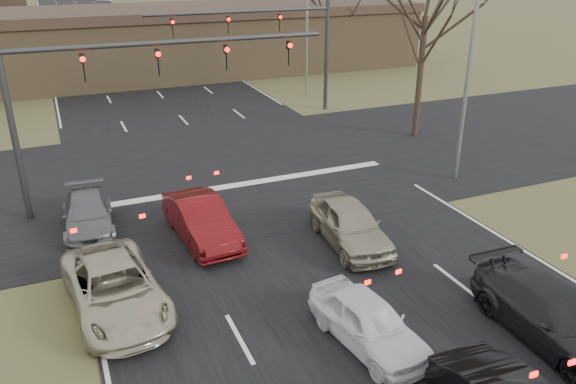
% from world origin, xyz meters
% --- Properties ---
extents(ground, '(360.00, 360.00, 0.00)m').
position_xyz_m(ground, '(0.00, 0.00, 0.00)').
color(ground, '#50542D').
rests_on(ground, ground).
extents(road_main, '(14.00, 300.00, 0.02)m').
position_xyz_m(road_main, '(0.00, 60.00, 0.01)').
color(road_main, black).
rests_on(road_main, ground).
extents(road_cross, '(200.00, 14.00, 0.02)m').
position_xyz_m(road_cross, '(0.00, 15.00, 0.01)').
color(road_cross, black).
rests_on(road_cross, ground).
extents(building, '(42.40, 10.40, 5.30)m').
position_xyz_m(building, '(2.00, 38.00, 2.67)').
color(building, brown).
rests_on(building, ground).
extents(mast_arm_near, '(12.12, 0.24, 8.00)m').
position_xyz_m(mast_arm_near, '(-5.23, 13.00, 5.07)').
color(mast_arm_near, '#383A3D').
rests_on(mast_arm_near, ground).
extents(mast_arm_far, '(11.12, 0.24, 8.00)m').
position_xyz_m(mast_arm_far, '(6.18, 23.00, 5.02)').
color(mast_arm_far, '#383A3D').
rests_on(mast_arm_far, ground).
extents(streetlight_right_near, '(2.34, 0.25, 10.00)m').
position_xyz_m(streetlight_right_near, '(8.82, 10.00, 5.59)').
color(streetlight_right_near, gray).
rests_on(streetlight_right_near, ground).
extents(streetlight_right_far, '(2.34, 0.25, 10.00)m').
position_xyz_m(streetlight_right_far, '(9.32, 27.00, 5.59)').
color(streetlight_right_far, gray).
rests_on(streetlight_right_far, ground).
extents(car_silver_suv, '(2.83, 5.27, 1.41)m').
position_xyz_m(car_silver_suv, '(-6.24, 5.62, 0.70)').
color(car_silver_suv, '#B8B195').
rests_on(car_silver_suv, ground).
extents(car_white_sedan, '(2.02, 4.00, 1.31)m').
position_xyz_m(car_white_sedan, '(-0.50, 1.57, 0.65)').
color(car_white_sedan, white).
rests_on(car_white_sedan, ground).
extents(car_charcoal_sedan, '(2.13, 4.98, 1.43)m').
position_xyz_m(car_charcoal_sedan, '(4.00, -0.12, 0.71)').
color(car_charcoal_sedan, black).
rests_on(car_charcoal_sedan, ground).
extents(car_grey_ahead, '(1.93, 4.29, 1.22)m').
position_xyz_m(car_grey_ahead, '(-6.50, 11.12, 0.61)').
color(car_grey_ahead, slate).
rests_on(car_grey_ahead, ground).
extents(car_red_ahead, '(1.89, 4.57, 1.47)m').
position_xyz_m(car_red_ahead, '(-2.93, 8.82, 0.74)').
color(car_red_ahead, '#5F0D10').
rests_on(car_red_ahead, ground).
extents(car_silver_ahead, '(2.16, 4.53, 1.50)m').
position_xyz_m(car_silver_ahead, '(1.68, 6.48, 0.75)').
color(car_silver_ahead, '#9F9B81').
rests_on(car_silver_ahead, ground).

